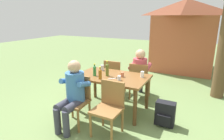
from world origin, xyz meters
TOP-DOWN VIEW (x-y plane):
  - ground_plane at (0.00, 0.00)m, footprint 24.00×24.00m
  - dining_table at (0.00, 0.00)m, footprint 1.43×0.89m
  - chair_far_right at (0.33, 0.74)m, footprint 0.48×0.48m
  - chair_near_left at (-0.33, -0.74)m, footprint 0.47×0.47m
  - chair_near_right at (0.32, -0.74)m, footprint 0.45×0.45m
  - chair_far_left at (-0.32, 0.74)m, footprint 0.45×0.45m
  - person_in_white_shirt at (0.32, 0.85)m, footprint 0.47×0.61m
  - person_in_plaid_shirt at (-0.32, -0.85)m, footprint 0.47×0.61m
  - bottle_olive at (-0.08, -0.04)m, footprint 0.06×0.06m
  - bottle_amber at (-0.11, -0.27)m, footprint 0.06×0.06m
  - bottle_green at (-0.31, -0.15)m, footprint 0.06×0.06m
  - cup_white at (0.57, 0.18)m, footprint 0.07×0.07m
  - cup_glass at (0.24, -0.18)m, footprint 0.07×0.07m
  - cup_steel at (-0.37, 0.26)m, footprint 0.08×0.08m
  - cup_terracotta at (0.21, 0.03)m, footprint 0.07×0.07m
  - table_knife at (0.13, -0.13)m, footprint 0.19×0.18m
  - backpack_by_near_side at (1.11, -0.11)m, footprint 0.33×0.24m
  - backpack_by_far_side at (-1.25, 0.43)m, footprint 0.32×0.21m
  - brick_kiosk at (0.86, 3.94)m, footprint 2.30×1.95m

SIDE VIEW (x-z plane):
  - ground_plane at x=0.00m, z-range 0.00..0.00m
  - backpack_by_far_side at x=-1.25m, z-range -0.01..0.39m
  - backpack_by_near_side at x=1.11m, z-range -0.01..0.43m
  - chair_far_right at x=0.33m, z-range 0.05..0.92m
  - chair_near_left at x=-0.33m, z-range 0.05..0.92m
  - chair_near_right at x=0.32m, z-range 0.05..0.92m
  - chair_far_left at x=-0.32m, z-range 0.05..0.92m
  - dining_table at x=0.00m, z-range 0.27..1.01m
  - person_in_white_shirt at x=0.32m, z-range 0.07..1.25m
  - person_in_plaid_shirt at x=-0.32m, z-range 0.07..1.25m
  - table_knife at x=0.13m, z-range 0.73..0.75m
  - cup_glass at x=0.24m, z-range 0.74..0.82m
  - cup_terracotta at x=0.21m, z-range 0.74..0.83m
  - cup_white at x=0.57m, z-range 0.74..0.85m
  - cup_steel at x=-0.37m, z-range 0.74..0.86m
  - bottle_amber at x=-0.11m, z-range 0.72..0.96m
  - bottle_green at x=-0.31m, z-range 0.72..0.97m
  - bottle_olive at x=-0.08m, z-range 0.71..1.03m
  - brick_kiosk at x=0.86m, z-range 0.06..2.53m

